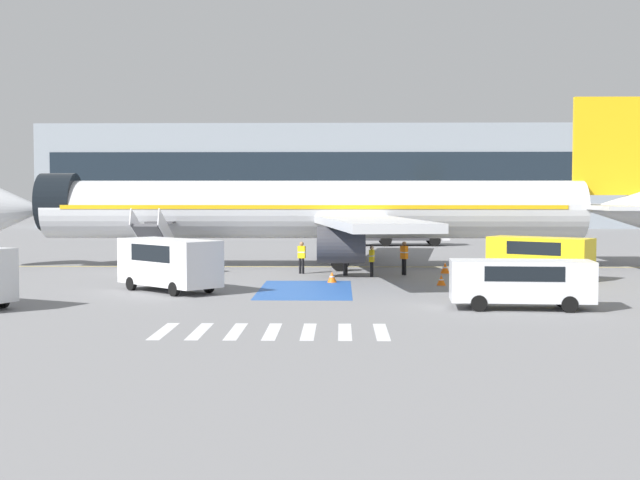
% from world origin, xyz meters
% --- Properties ---
extents(ground_plane, '(600.00, 600.00, 0.00)m').
position_xyz_m(ground_plane, '(0.00, 0.00, 0.00)').
color(ground_plane, slate).
extents(apron_leadline_yellow, '(76.73, 0.45, 0.01)m').
position_xyz_m(apron_leadline_yellow, '(-1.00, -0.34, 0.00)').
color(apron_leadline_yellow, gold).
rests_on(apron_leadline_yellow, ground_plane).
extents(apron_stand_patch_blue, '(4.35, 8.33, 0.01)m').
position_xyz_m(apron_stand_patch_blue, '(-1.00, -13.11, 0.00)').
color(apron_stand_patch_blue, '#2856A8').
rests_on(apron_stand_patch_blue, ground_plane).
extents(apron_walkway_bar_0, '(0.44, 3.60, 0.01)m').
position_xyz_m(apron_walkway_bar_0, '(-5.20, -25.64, 0.00)').
color(apron_walkway_bar_0, silver).
rests_on(apron_walkway_bar_0, ground_plane).
extents(apron_walkway_bar_1, '(0.44, 3.60, 0.01)m').
position_xyz_m(apron_walkway_bar_1, '(-4.00, -25.64, 0.00)').
color(apron_walkway_bar_1, silver).
rests_on(apron_walkway_bar_1, ground_plane).
extents(apron_walkway_bar_2, '(0.44, 3.60, 0.01)m').
position_xyz_m(apron_walkway_bar_2, '(-2.80, -25.64, 0.00)').
color(apron_walkway_bar_2, silver).
rests_on(apron_walkway_bar_2, ground_plane).
extents(apron_walkway_bar_3, '(0.44, 3.60, 0.01)m').
position_xyz_m(apron_walkway_bar_3, '(-1.60, -25.64, 0.00)').
color(apron_walkway_bar_3, silver).
rests_on(apron_walkway_bar_3, ground_plane).
extents(apron_walkway_bar_4, '(0.44, 3.60, 0.01)m').
position_xyz_m(apron_walkway_bar_4, '(-0.40, -25.64, 0.00)').
color(apron_walkway_bar_4, silver).
rests_on(apron_walkway_bar_4, ground_plane).
extents(apron_walkway_bar_5, '(0.44, 3.60, 0.01)m').
position_xyz_m(apron_walkway_bar_5, '(0.80, -25.64, 0.00)').
color(apron_walkway_bar_5, silver).
rests_on(apron_walkway_bar_5, ground_plane).
extents(apron_walkway_bar_6, '(0.44, 3.60, 0.01)m').
position_xyz_m(apron_walkway_bar_6, '(2.00, -25.64, 0.00)').
color(apron_walkway_bar_6, silver).
rests_on(apron_walkway_bar_6, ground_plane).
extents(airliner, '(41.89, 32.17, 10.32)m').
position_xyz_m(airliner, '(-0.33, -0.34, 3.50)').
color(airliner, silver).
rests_on(airliner, ground_plane).
extents(boarding_stairs_forward, '(2.22, 5.24, 3.70)m').
position_xyz_m(boarding_stairs_forward, '(-9.98, -4.68, 0.95)').
color(boarding_stairs_forward, '#ADB2BA').
rests_on(boarding_stairs_forward, ground_plane).
extents(fuel_tanker, '(9.12, 2.80, 3.59)m').
position_xyz_m(fuel_tanker, '(5.19, 21.37, 1.82)').
color(fuel_tanker, '#38383D').
rests_on(fuel_tanker, ground_plane).
extents(service_van_0, '(5.38, 5.25, 2.42)m').
position_xyz_m(service_van_0, '(-7.24, -14.02, 1.43)').
color(service_van_0, silver).
rests_on(service_van_0, ground_plane).
extents(service_van_1, '(5.45, 4.53, 2.21)m').
position_xyz_m(service_van_1, '(11.15, -7.81, 1.32)').
color(service_van_1, yellow).
rests_on(service_van_1, ground_plane).
extents(service_van_3, '(5.63, 2.32, 1.92)m').
position_xyz_m(service_van_3, '(7.75, -19.80, 1.17)').
color(service_van_3, silver).
rests_on(service_van_3, ground_plane).
extents(ground_crew_0, '(0.45, 0.48, 1.86)m').
position_xyz_m(ground_crew_0, '(4.17, -5.63, 1.08)').
color(ground_crew_0, black).
rests_on(ground_crew_0, ground_plane).
extents(ground_crew_1, '(0.46, 0.48, 1.85)m').
position_xyz_m(ground_crew_1, '(0.93, -5.95, 1.08)').
color(ground_crew_1, '#2D2D33').
rests_on(ground_crew_1, ground_plane).
extents(ground_crew_2, '(0.34, 0.48, 1.70)m').
position_xyz_m(ground_crew_2, '(2.35, -6.77, 0.97)').
color(ground_crew_2, black).
rests_on(ground_crew_2, ground_plane).
extents(ground_crew_3, '(0.47, 0.32, 1.80)m').
position_xyz_m(ground_crew_3, '(-1.53, -4.93, 1.04)').
color(ground_crew_3, black).
rests_on(ground_crew_3, ground_plane).
extents(traffic_cone_0, '(0.46, 0.46, 0.52)m').
position_xyz_m(traffic_cone_0, '(5.62, -10.98, 0.26)').
color(traffic_cone_0, orange).
rests_on(traffic_cone_0, ground_plane).
extents(traffic_cone_1, '(0.53, 0.53, 0.59)m').
position_xyz_m(traffic_cone_1, '(6.57, -4.49, 0.30)').
color(traffic_cone_1, orange).
rests_on(traffic_cone_1, ground_plane).
extents(traffic_cone_2, '(0.49, 0.49, 0.54)m').
position_xyz_m(traffic_cone_2, '(0.23, -9.70, 0.27)').
color(traffic_cone_2, orange).
rests_on(traffic_cone_2, ground_plane).
extents(terminal_building, '(100.48, 12.10, 13.12)m').
position_xyz_m(terminal_building, '(12.51, 62.11, 6.56)').
color(terminal_building, '#89939E').
rests_on(terminal_building, ground_plane).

